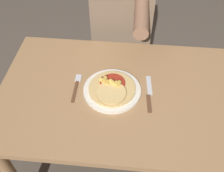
{
  "coord_description": "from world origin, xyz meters",
  "views": [
    {
      "loc": [
        0.03,
        -0.79,
        1.65
      ],
      "look_at": [
        -0.05,
        -0.0,
        0.78
      ],
      "focal_mm": 42.0,
      "sensor_mm": 36.0,
      "label": 1
    }
  ],
  "objects_px": {
    "pizza": "(112,89)",
    "knife": "(149,94)",
    "plate": "(112,91)",
    "person_diner": "(122,20)",
    "dining_table": "(122,108)",
    "fork": "(76,86)"
  },
  "relations": [
    {
      "from": "plate",
      "to": "pizza",
      "type": "relative_size",
      "value": 1.24
    },
    {
      "from": "pizza",
      "to": "plate",
      "type": "bearing_deg",
      "value": 78.63
    },
    {
      "from": "pizza",
      "to": "knife",
      "type": "relative_size",
      "value": 0.97
    },
    {
      "from": "person_diner",
      "to": "fork",
      "type": "bearing_deg",
      "value": -108.14
    },
    {
      "from": "plate",
      "to": "person_diner",
      "type": "bearing_deg",
      "value": 89.16
    },
    {
      "from": "pizza",
      "to": "knife",
      "type": "bearing_deg",
      "value": 1.58
    },
    {
      "from": "plate",
      "to": "knife",
      "type": "relative_size",
      "value": 1.2
    },
    {
      "from": "pizza",
      "to": "fork",
      "type": "xyz_separation_m",
      "value": [
        -0.17,
        0.02,
        -0.02
      ]
    },
    {
      "from": "pizza",
      "to": "person_diner",
      "type": "bearing_deg",
      "value": 89.09
    },
    {
      "from": "knife",
      "to": "fork",
      "type": "bearing_deg",
      "value": 177.05
    },
    {
      "from": "plate",
      "to": "person_diner",
      "type": "distance_m",
      "value": 0.56
    },
    {
      "from": "plate",
      "to": "pizza",
      "type": "bearing_deg",
      "value": -101.37
    },
    {
      "from": "pizza",
      "to": "person_diner",
      "type": "height_order",
      "value": "person_diner"
    },
    {
      "from": "plate",
      "to": "person_diner",
      "type": "relative_size",
      "value": 0.21
    },
    {
      "from": "plate",
      "to": "pizza",
      "type": "xyz_separation_m",
      "value": [
        -0.0,
        -0.0,
        0.02
      ]
    },
    {
      "from": "pizza",
      "to": "person_diner",
      "type": "xyz_separation_m",
      "value": [
        0.01,
        0.57,
        -0.01
      ]
    },
    {
      "from": "plate",
      "to": "knife",
      "type": "distance_m",
      "value": 0.17
    },
    {
      "from": "pizza",
      "to": "person_diner",
      "type": "relative_size",
      "value": 0.17
    },
    {
      "from": "dining_table",
      "to": "plate",
      "type": "xyz_separation_m",
      "value": [
        -0.05,
        -0.0,
        0.13
      ]
    },
    {
      "from": "dining_table",
      "to": "person_diner",
      "type": "distance_m",
      "value": 0.58
    },
    {
      "from": "dining_table",
      "to": "person_diner",
      "type": "xyz_separation_m",
      "value": [
        -0.04,
        0.56,
        0.13
      ]
    },
    {
      "from": "fork",
      "to": "knife",
      "type": "xyz_separation_m",
      "value": [
        0.34,
        -0.02,
        0.0
      ]
    }
  ]
}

